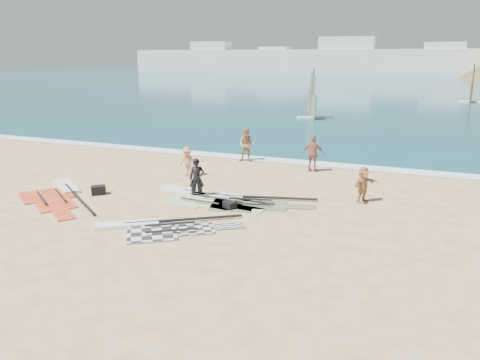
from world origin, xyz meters
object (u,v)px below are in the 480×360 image
at_px(gear_bag_near, 98,190).
at_px(beachgoer_right, 363,184).
at_px(rig_orange, 240,201).
at_px(gear_bag_far, 230,205).
at_px(beachgoer_mid, 187,161).
at_px(rig_grey, 157,227).
at_px(beachgoer_back, 313,154).
at_px(beachgoer_left, 247,145).
at_px(person_wetsuit, 197,179).
at_px(rig_red, 60,194).
at_px(rig_green, 200,197).

relative_size(gear_bag_near, beachgoer_right, 0.41).
bearing_deg(rig_orange, gear_bag_far, -104.30).
height_order(gear_bag_far, beachgoer_mid, beachgoer_mid).
xyz_separation_m(rig_grey, beachgoer_back, (3.09, 10.36, 0.91)).
bearing_deg(gear_bag_far, beachgoer_left, 106.93).
xyz_separation_m(gear_bag_far, beachgoer_back, (1.56, 7.42, 0.81)).
height_order(gear_bag_near, gear_bag_far, gear_bag_near).
bearing_deg(person_wetsuit, beachgoer_right, -9.32).
bearing_deg(gear_bag_far, beachgoer_back, 78.09).
xyz_separation_m(rig_orange, person_wetsuit, (-1.86, -0.27, 0.82)).
bearing_deg(rig_red, person_wetsuit, 53.85).
distance_m(rig_green, beachgoer_right, 6.88).
distance_m(rig_grey, person_wetsuit, 3.83).
distance_m(rig_grey, beachgoer_mid, 7.53).
distance_m(gear_bag_near, beachgoer_mid, 4.89).
bearing_deg(person_wetsuit, rig_orange, -19.27).
xyz_separation_m(beachgoer_back, beachgoer_right, (3.19, -4.46, -0.21)).
height_order(gear_bag_near, beachgoer_left, beachgoer_left).
bearing_deg(gear_bag_near, beachgoer_back, 44.92).
bearing_deg(gear_bag_far, rig_orange, 89.65).
xyz_separation_m(gear_bag_near, person_wetsuit, (4.33, 1.08, 0.68)).
xyz_separation_m(rig_grey, rig_red, (-6.10, 1.88, 0.00)).
relative_size(beachgoer_mid, beachgoer_right, 1.00).
bearing_deg(rig_red, beachgoer_right, 54.17).
height_order(rig_orange, beachgoer_left, beachgoer_left).
xyz_separation_m(rig_grey, gear_bag_near, (-4.65, 2.65, 0.15)).
relative_size(gear_bag_far, beachgoer_back, 0.27).
relative_size(rig_red, gear_bag_far, 10.12).
height_order(rig_red, beachgoer_left, beachgoer_left).
bearing_deg(rig_red, rig_orange, 51.65).
bearing_deg(rig_grey, beachgoer_back, 39.16).
bearing_deg(rig_green, rig_red, -156.21).
relative_size(rig_green, person_wetsuit, 3.16).
relative_size(rig_red, person_wetsuit, 2.99).
distance_m(gear_bag_far, beachgoer_mid, 5.83).
relative_size(rig_green, beachgoer_back, 2.86).
height_order(beachgoer_left, beachgoer_mid, beachgoer_left).
distance_m(person_wetsuit, beachgoer_left, 7.61).
distance_m(rig_grey, rig_orange, 4.28).
distance_m(gear_bag_far, beachgoer_left, 8.77).
xyz_separation_m(rig_orange, gear_bag_far, (-0.01, -1.05, 0.11)).
bearing_deg(beachgoer_back, gear_bag_near, 41.08).
bearing_deg(gear_bag_far, beachgoer_right, 31.91).
relative_size(gear_bag_near, beachgoer_left, 0.32).
bearing_deg(rig_grey, rig_orange, 34.80).
xyz_separation_m(gear_bag_far, beachgoer_right, (4.76, 2.96, 0.60)).
xyz_separation_m(rig_green, person_wetsuit, (-0.09, -0.09, 0.82)).
bearing_deg(rig_green, beachgoer_mid, 131.59).
relative_size(person_wetsuit, beachgoer_right, 1.16).
xyz_separation_m(rig_green, beachgoer_left, (-0.78, 7.48, 0.92)).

